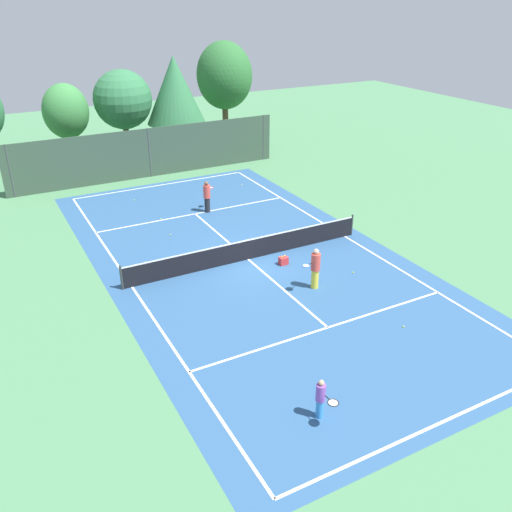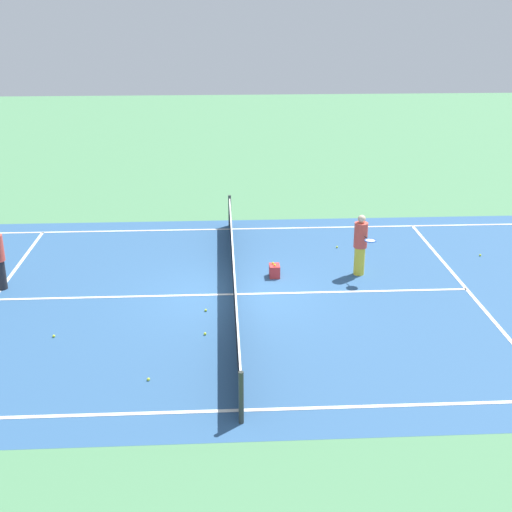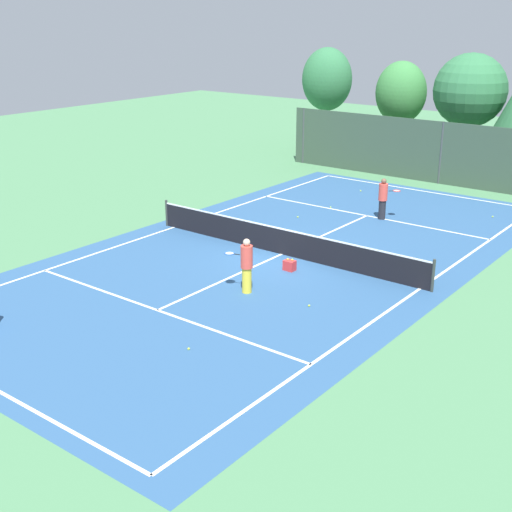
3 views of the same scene
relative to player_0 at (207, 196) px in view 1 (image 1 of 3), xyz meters
name	(u,v)px [view 1 (image 1 of 3)]	position (x,y,z in m)	size (l,w,h in m)	color
ground_plane	(248,259)	(-0.75, -6.38, -0.92)	(80.00, 80.00, 0.00)	#4C8456
court_surface	(248,259)	(-0.75, -6.38, -0.92)	(13.00, 25.00, 0.01)	#2D5684
tennis_net	(248,249)	(-0.75, -6.38, -0.41)	(11.90, 0.10, 1.10)	#333833
perimeter_fence	(149,153)	(-0.75, 7.62, 0.68)	(18.00, 0.12, 3.20)	#384C3D
tree_0	(123,100)	(-1.08, 11.65, 3.46)	(4.00, 4.00, 6.39)	brown
tree_1	(66,112)	(-5.00, 11.28, 3.08)	(2.97, 2.71, 5.82)	brown
tree_2	(224,76)	(7.02, 12.41, 4.41)	(4.14, 4.43, 7.84)	brown
tree_3	(175,90)	(2.62, 11.33, 3.86)	(4.20, 4.20, 7.13)	brown
player_0	(207,196)	(0.00, 0.00, 0.00)	(0.84, 0.84, 1.78)	#232328
player_1	(321,399)	(-3.65, -16.52, -0.22)	(0.37, 0.86, 1.34)	#388CD8
player_2	(315,268)	(0.48, -10.03, 0.01)	(0.97, 0.55, 1.79)	yellow
ball_crate	(283,261)	(0.44, -7.57, -0.74)	(0.39, 0.29, 0.43)	red
tennis_ball_0	(403,327)	(1.74, -14.08, -0.89)	(0.07, 0.07, 0.07)	#CCE533
tennis_ball_1	(241,185)	(3.72, 3.14, -0.89)	(0.07, 0.07, 0.07)	#CCE533
tennis_ball_2	(170,235)	(-2.98, -2.07, -0.89)	(0.07, 0.07, 0.07)	#CCE533
tennis_ball_3	(146,262)	(-5.04, -4.49, -0.89)	(0.07, 0.07, 0.07)	#CCE533
tennis_ball_4	(221,257)	(-1.76, -5.63, -0.89)	(0.07, 0.07, 0.07)	#CCE533
tennis_ball_5	(196,263)	(-3.05, -5.64, -0.89)	(0.07, 0.07, 0.07)	#CCE533
tennis_ball_6	(134,200)	(-3.11, 3.67, -0.89)	(0.07, 0.07, 0.07)	#CCE533
tennis_ball_7	(353,273)	(2.70, -9.76, -0.89)	(0.07, 0.07, 0.07)	#CCE533
tennis_ball_8	(161,219)	(-2.69, 0.16, -0.89)	(0.07, 0.07, 0.07)	#CCE533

